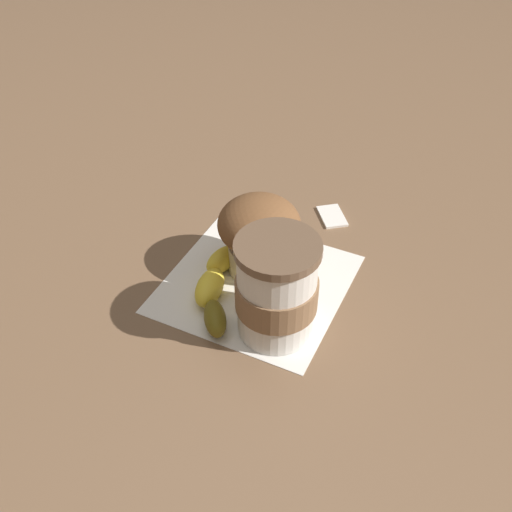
% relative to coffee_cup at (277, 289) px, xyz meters
% --- Properties ---
extents(ground_plane, '(3.00, 3.00, 0.00)m').
position_rel_coffee_cup_xyz_m(ground_plane, '(0.06, -0.05, -0.06)').
color(ground_plane, brown).
extents(paper_napkin, '(0.23, 0.23, 0.00)m').
position_rel_coffee_cup_xyz_m(paper_napkin, '(0.06, -0.05, -0.06)').
color(paper_napkin, white).
rests_on(paper_napkin, ground_plane).
extents(coffee_cup, '(0.09, 0.09, 0.12)m').
position_rel_coffee_cup_xyz_m(coffee_cup, '(0.00, 0.00, 0.00)').
color(coffee_cup, silver).
rests_on(coffee_cup, paper_napkin).
extents(muffin, '(0.10, 0.10, 0.10)m').
position_rel_coffee_cup_xyz_m(muffin, '(0.07, -0.08, -0.00)').
color(muffin, beige).
rests_on(muffin, paper_napkin).
extents(banana, '(0.09, 0.14, 0.03)m').
position_rel_coffee_cup_xyz_m(banana, '(0.09, -0.00, -0.04)').
color(banana, yellow).
rests_on(banana, paper_napkin).
extents(sugar_packet, '(0.06, 0.06, 0.01)m').
position_rel_coffee_cup_xyz_m(sugar_packet, '(0.04, -0.22, -0.06)').
color(sugar_packet, white).
rests_on(sugar_packet, ground_plane).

